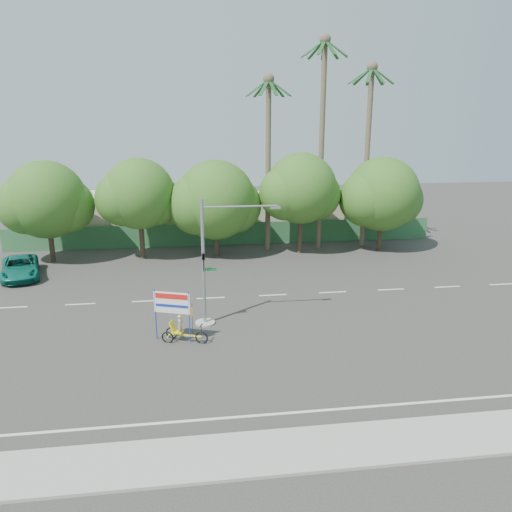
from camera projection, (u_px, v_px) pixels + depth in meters
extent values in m
plane|color=#33302D|center=(260.00, 353.00, 24.29)|extent=(120.00, 120.00, 0.00)
cube|color=gray|center=(291.00, 450.00, 17.12)|extent=(50.00, 2.40, 0.12)
cube|color=#336B3D|center=(226.00, 234.00, 44.54)|extent=(38.00, 0.08, 2.00)
cube|color=beige|center=(117.00, 216.00, 47.26)|extent=(12.00, 8.00, 4.00)
cube|color=beige|center=(302.00, 214.00, 49.66)|extent=(14.00, 8.00, 3.60)
cylinder|color=#473828|center=(51.00, 240.00, 39.17)|extent=(0.40, 0.40, 3.52)
sphere|color=#1C5218|center=(46.00, 200.00, 38.31)|extent=(6.00, 6.00, 6.00)
sphere|color=#1C5218|center=(66.00, 206.00, 38.92)|extent=(4.32, 4.32, 4.32)
sphere|color=#1C5218|center=(28.00, 205.00, 37.98)|extent=(4.56, 4.56, 4.56)
cylinder|color=#473828|center=(142.00, 236.00, 40.05)|extent=(0.40, 0.40, 3.74)
sphere|color=#1C5218|center=(139.00, 194.00, 39.13)|extent=(5.60, 5.60, 5.60)
sphere|color=#1C5218|center=(156.00, 200.00, 39.75)|extent=(4.03, 4.03, 4.03)
sphere|color=#1C5218|center=(123.00, 199.00, 38.82)|extent=(4.26, 4.26, 4.26)
cylinder|color=#473828|center=(217.00, 236.00, 40.89)|extent=(0.40, 0.40, 3.30)
sphere|color=#1C5218|center=(216.00, 200.00, 40.08)|extent=(6.40, 6.40, 6.40)
sphere|color=#1C5218|center=(233.00, 205.00, 40.70)|extent=(4.61, 4.61, 4.61)
sphere|color=#1C5218|center=(198.00, 205.00, 39.74)|extent=(4.86, 4.86, 4.86)
cylinder|color=#473828|center=(300.00, 230.00, 41.73)|extent=(0.40, 0.40, 3.87)
sphere|color=#1C5218|center=(301.00, 188.00, 40.78)|extent=(5.80, 5.80, 5.80)
sphere|color=#1C5218|center=(315.00, 195.00, 41.40)|extent=(4.18, 4.18, 4.18)
sphere|color=#1C5218|center=(286.00, 193.00, 40.46)|extent=(4.41, 4.41, 4.41)
cylinder|color=#473828|center=(380.00, 230.00, 42.70)|extent=(0.40, 0.40, 3.43)
sphere|color=#1C5218|center=(382.00, 194.00, 41.85)|extent=(6.20, 6.20, 6.20)
sphere|color=#1C5218|center=(396.00, 200.00, 42.47)|extent=(4.46, 4.46, 4.46)
sphere|color=#1C5218|center=(367.00, 199.00, 41.52)|extent=(4.71, 4.71, 4.71)
cylinder|color=#70604C|center=(321.00, 149.00, 41.65)|extent=(0.44, 0.44, 17.00)
sphere|color=#70604C|center=(325.00, 39.00, 39.35)|extent=(0.90, 0.90, 0.90)
cube|color=#1C4C21|center=(336.00, 48.00, 39.65)|extent=(1.91, 0.28, 1.36)
cube|color=#1C4C21|center=(332.00, 49.00, 40.20)|extent=(1.65, 1.44, 1.36)
cube|color=#1C4C21|center=(324.00, 50.00, 40.44)|extent=(0.61, 1.93, 1.36)
cube|color=#1C4C21|center=(317.00, 49.00, 40.25)|extent=(1.20, 1.80, 1.36)
cube|color=#1C4C21|center=(313.00, 49.00, 39.72)|extent=(1.89, 0.92, 1.36)
cube|color=#1C4C21|center=(315.00, 48.00, 39.11)|extent=(1.89, 0.92, 1.36)
cube|color=#1C4C21|center=(322.00, 47.00, 38.69)|extent=(1.20, 1.80, 1.36)
cube|color=#1C4C21|center=(330.00, 47.00, 38.67)|extent=(0.61, 1.93, 1.36)
cube|color=#1C4C21|center=(336.00, 47.00, 39.05)|extent=(1.65, 1.44, 1.36)
cylinder|color=#70604C|center=(367.00, 161.00, 42.44)|extent=(0.44, 0.44, 15.00)
sphere|color=#70604C|center=(372.00, 67.00, 40.41)|extent=(0.90, 0.90, 0.90)
cube|color=#1C4C21|center=(383.00, 76.00, 40.71)|extent=(1.91, 0.28, 1.36)
cube|color=#1C4C21|center=(377.00, 76.00, 41.26)|extent=(1.65, 1.44, 1.36)
cube|color=#1C4C21|center=(370.00, 76.00, 41.50)|extent=(0.61, 1.93, 1.36)
cube|color=#1C4C21|center=(363.00, 76.00, 41.31)|extent=(1.20, 1.80, 1.36)
cube|color=#1C4C21|center=(360.00, 76.00, 40.78)|extent=(1.89, 0.92, 1.36)
cube|color=#1C4C21|center=(363.00, 75.00, 40.17)|extent=(1.89, 0.92, 1.36)
cube|color=#1C4C21|center=(370.00, 75.00, 39.75)|extent=(1.20, 1.80, 1.36)
cube|color=#1C4C21|center=(378.00, 75.00, 39.73)|extent=(0.61, 1.93, 1.36)
cube|color=#1C4C21|center=(383.00, 75.00, 40.11)|extent=(1.65, 1.44, 1.36)
cylinder|color=#70604C|center=(268.00, 168.00, 41.47)|extent=(0.44, 0.44, 14.00)
sphere|color=#70604C|center=(269.00, 79.00, 39.58)|extent=(0.90, 0.90, 0.90)
cube|color=#1C4C21|center=(280.00, 88.00, 39.88)|extent=(1.91, 0.28, 1.36)
cube|color=#1C4C21|center=(276.00, 88.00, 40.43)|extent=(1.65, 1.44, 1.36)
cube|color=#1C4C21|center=(269.00, 88.00, 40.66)|extent=(0.61, 1.93, 1.36)
cube|color=#1C4C21|center=(261.00, 88.00, 40.47)|extent=(1.20, 1.80, 1.36)
cube|color=#1C4C21|center=(257.00, 88.00, 39.95)|extent=(1.89, 0.92, 1.36)
cube|color=#1C4C21|center=(258.00, 87.00, 39.33)|extent=(1.89, 0.92, 1.36)
cube|color=#1C4C21|center=(264.00, 87.00, 38.91)|extent=(1.20, 1.80, 1.36)
cube|color=#1C4C21|center=(273.00, 87.00, 38.89)|extent=(0.61, 1.93, 1.36)
cube|color=#1C4C21|center=(279.00, 87.00, 39.27)|extent=(1.65, 1.44, 1.36)
cylinder|color=gray|center=(205.00, 323.00, 27.77)|extent=(1.10, 1.10, 0.10)
cylinder|color=gray|center=(203.00, 263.00, 26.84)|extent=(0.18, 0.18, 7.00)
cylinder|color=gray|center=(240.00, 206.00, 26.28)|extent=(4.00, 0.10, 0.10)
cube|color=gray|center=(275.00, 207.00, 26.55)|extent=(0.55, 0.20, 0.12)
imported|color=black|center=(203.00, 263.00, 26.60)|extent=(0.16, 0.20, 1.00)
cube|color=#14662D|center=(210.00, 269.00, 26.98)|extent=(0.70, 0.04, 0.18)
torus|color=black|center=(202.00, 338.00, 25.28)|extent=(0.67, 0.31, 0.69)
torus|color=black|center=(172.00, 333.00, 25.90)|extent=(0.63, 0.29, 0.64)
torus|color=black|center=(168.00, 337.00, 25.37)|extent=(0.63, 0.29, 0.64)
cube|color=yellow|center=(185.00, 335.00, 25.44)|extent=(1.64, 0.64, 0.06)
cube|color=yellow|center=(170.00, 335.00, 25.63)|extent=(0.26, 0.59, 0.05)
cube|color=yellow|center=(178.00, 332.00, 25.48)|extent=(0.62, 0.57, 0.06)
cube|color=yellow|center=(173.00, 326.00, 25.46)|extent=(0.36, 0.48, 0.55)
cylinder|color=black|center=(201.00, 330.00, 25.18)|extent=(0.04, 0.04, 0.56)
cube|color=black|center=(201.00, 325.00, 25.10)|extent=(0.19, 0.44, 0.04)
imported|color=#CCB284|center=(180.00, 325.00, 25.35)|extent=(0.38, 0.46, 1.09)
cylinder|color=#1935BD|center=(156.00, 314.00, 25.49)|extent=(0.07, 0.07, 2.73)
cylinder|color=#1935BD|center=(189.00, 317.00, 25.12)|extent=(0.07, 0.07, 2.73)
cube|color=white|center=(172.00, 303.00, 25.11)|extent=(1.82, 0.70, 1.11)
cube|color=red|center=(171.00, 296.00, 24.98)|extent=(1.62, 0.60, 0.26)
cube|color=#1935BD|center=(172.00, 306.00, 25.12)|extent=(1.62, 0.60, 0.14)
cylinder|color=black|center=(193.00, 323.00, 25.17)|extent=(0.03, 0.03, 2.12)
cube|color=red|center=(185.00, 310.00, 25.07)|extent=(0.85, 0.32, 0.66)
imported|color=#0F695B|center=(20.00, 267.00, 35.58)|extent=(3.78, 5.76, 1.47)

